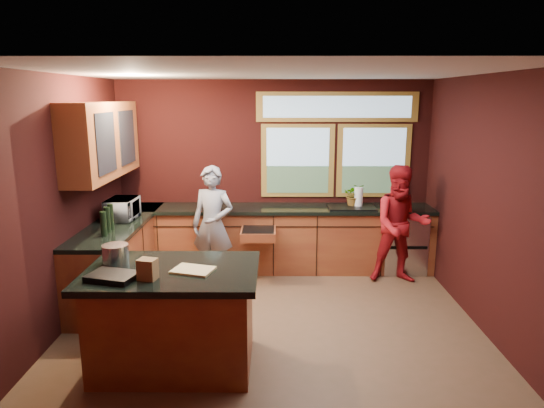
{
  "coord_description": "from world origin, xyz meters",
  "views": [
    {
      "loc": [
        0.02,
        -5.01,
        2.46
      ],
      "look_at": [
        -0.01,
        0.4,
        1.26
      ],
      "focal_mm": 32.0,
      "sensor_mm": 36.0,
      "label": 1
    }
  ],
  "objects_px": {
    "person_grey": "(213,225)",
    "stock_pot": "(116,254)",
    "person_red": "(401,225)",
    "cutting_board": "(193,270)",
    "island": "(174,317)"
  },
  "relations": [
    {
      "from": "person_grey",
      "to": "stock_pot",
      "type": "height_order",
      "value": "person_grey"
    },
    {
      "from": "person_grey",
      "to": "person_red",
      "type": "xyz_separation_m",
      "value": [
        2.51,
        0.02,
        0.0
      ]
    },
    {
      "from": "cutting_board",
      "to": "person_red",
      "type": "bearing_deg",
      "value": 41.99
    },
    {
      "from": "person_red",
      "to": "cutting_board",
      "type": "relative_size",
      "value": 4.54
    },
    {
      "from": "island",
      "to": "stock_pot",
      "type": "distance_m",
      "value": 0.8
    },
    {
      "from": "person_grey",
      "to": "stock_pot",
      "type": "distance_m",
      "value": 2.07
    },
    {
      "from": "island",
      "to": "stock_pot",
      "type": "xyz_separation_m",
      "value": [
        -0.55,
        0.15,
        0.56
      ]
    },
    {
      "from": "person_grey",
      "to": "stock_pot",
      "type": "bearing_deg",
      "value": -92.8
    },
    {
      "from": "person_grey",
      "to": "stock_pot",
      "type": "xyz_separation_m",
      "value": [
        -0.65,
        -1.94,
        0.24
      ]
    },
    {
      "from": "island",
      "to": "person_red",
      "type": "relative_size",
      "value": 0.97
    },
    {
      "from": "person_red",
      "to": "stock_pot",
      "type": "xyz_separation_m",
      "value": [
        -3.16,
        -1.97,
        0.24
      ]
    },
    {
      "from": "island",
      "to": "person_grey",
      "type": "relative_size",
      "value": 0.98
    },
    {
      "from": "person_grey",
      "to": "cutting_board",
      "type": "relative_size",
      "value": 4.53
    },
    {
      "from": "island",
      "to": "person_grey",
      "type": "height_order",
      "value": "person_grey"
    },
    {
      "from": "cutting_board",
      "to": "person_grey",
      "type": "bearing_deg",
      "value": 92.62
    }
  ]
}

